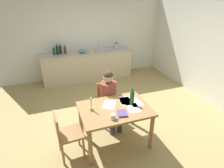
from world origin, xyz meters
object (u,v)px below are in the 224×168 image
at_px(wine_glass_near_sink, 87,47).
at_px(mixing_bowl, 83,51).
at_px(person_seated, 110,96).
at_px(bottle_wine_red, 60,50).
at_px(bottle_vinegar, 57,50).
at_px(wine_bottle_on_table, 132,98).
at_px(bottle_oil, 54,51).
at_px(candlestick, 91,107).
at_px(chair_at_table, 107,101).
at_px(teacup_on_counter, 91,51).
at_px(bottle_sauce, 65,50).
at_px(coffee_mug, 113,117).
at_px(dining_table, 115,113).
at_px(wine_glass_by_kettle, 84,47).
at_px(stovetop_kettle, 116,46).
at_px(book_magazine, 122,113).
at_px(chair_side_empty, 66,133).
at_px(sink_unit, 100,50).

bearing_deg(wine_glass_near_sink, mixing_bowl, -134.17).
xyz_separation_m(person_seated, bottle_wine_red, (-0.66, 2.53, 0.34)).
bearing_deg(bottle_vinegar, wine_bottle_on_table, -71.41).
distance_m(bottle_oil, bottle_wine_red, 0.20).
height_order(candlestick, bottle_vinegar, bottle_vinegar).
bearing_deg(wine_bottle_on_table, mixing_bowl, 95.39).
bearing_deg(mixing_bowl, wine_glass_near_sink, 45.83).
relative_size(chair_at_table, teacup_on_counter, 7.67).
bearing_deg(bottle_sauce, wine_bottle_on_table, -75.43).
height_order(coffee_mug, mixing_bowl, mixing_bowl).
relative_size(dining_table, coffee_mug, 10.22).
height_order(candlestick, bottle_wine_red, bottle_wine_red).
relative_size(candlestick, wine_glass_by_kettle, 1.59).
bearing_deg(bottle_sauce, mixing_bowl, -8.27).
relative_size(coffee_mug, stovetop_kettle, 0.54).
bearing_deg(wine_glass_near_sink, person_seated, -93.52).
distance_m(chair_at_table, wine_bottle_on_table, 0.80).
xyz_separation_m(book_magazine, wine_bottle_on_table, (0.28, 0.23, 0.12)).
xyz_separation_m(mixing_bowl, wine_glass_near_sink, (0.19, 0.20, 0.05)).
relative_size(candlestick, bottle_vinegar, 0.81).
bearing_deg(bottle_vinegar, dining_table, -77.42).
height_order(chair_at_table, bottle_wine_red, bottle_wine_red).
distance_m(chair_side_empty, candlestick, 0.59).
xyz_separation_m(wine_bottle_on_table, wine_glass_near_sink, (-0.08, 3.10, 0.13)).
bearing_deg(teacup_on_counter, bottle_oil, 170.47).
xyz_separation_m(sink_unit, wine_glass_near_sink, (-0.36, 0.15, 0.09)).
height_order(bottle_wine_red, bottle_sauce, bottle_wine_red).
relative_size(chair_side_empty, sink_unit, 2.41).
relative_size(bottle_sauce, teacup_on_counter, 2.27).
height_order(dining_table, person_seated, person_seated).
relative_size(chair_at_table, sink_unit, 2.40).
bearing_deg(chair_at_table, candlestick, -128.17).
bearing_deg(teacup_on_counter, mixing_bowl, 156.65).
bearing_deg(bottle_sauce, book_magazine, -81.22).
xyz_separation_m(bottle_vinegar, stovetop_kettle, (1.82, -0.02, -0.03)).
bearing_deg(wine_glass_by_kettle, book_magazine, -91.75).
relative_size(bottle_wine_red, stovetop_kettle, 1.26).
relative_size(chair_side_empty, book_magazine, 4.41).
relative_size(chair_at_table, person_seated, 0.72).
xyz_separation_m(wine_bottle_on_table, wine_glass_by_kettle, (-0.18, 3.10, 0.13)).
distance_m(person_seated, mixing_bowl, 2.42).
xyz_separation_m(candlestick, wine_glass_near_sink, (0.64, 3.05, 0.20)).
relative_size(dining_table, chair_at_table, 1.40).
xyz_separation_m(bottle_vinegar, bottle_sauce, (0.23, 0.00, -0.02)).
relative_size(coffee_mug, bottle_wine_red, 0.43).
height_order(chair_at_table, bottle_vinegar, bottle_vinegar).
xyz_separation_m(bottle_oil, wine_glass_by_kettle, (0.92, 0.12, 0.00)).
bearing_deg(chair_side_empty, dining_table, 3.92).
bearing_deg(bottle_oil, wine_glass_near_sink, 6.87).
bearing_deg(person_seated, wine_glass_near_sink, 86.48).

